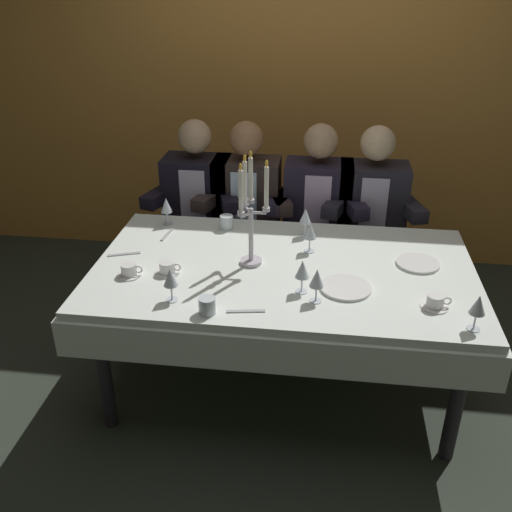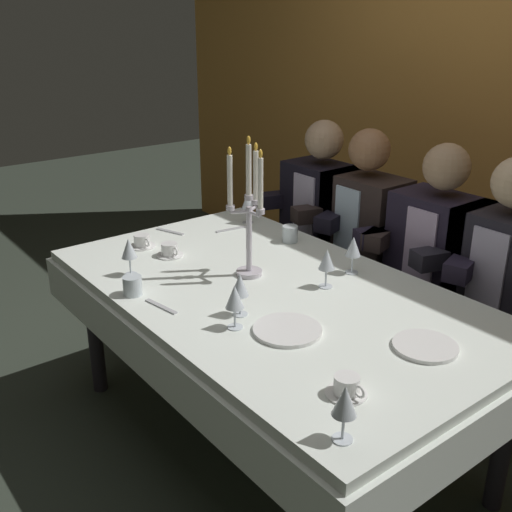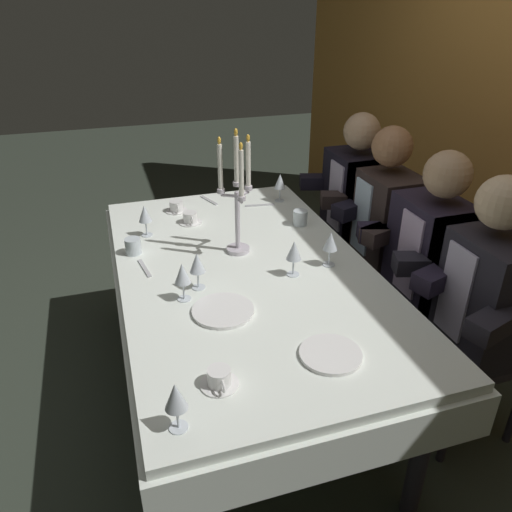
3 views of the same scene
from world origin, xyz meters
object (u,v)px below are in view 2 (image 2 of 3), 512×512
object	(u,v)px
coffee_cup_1	(347,387)
seated_diner_2	(437,250)
wine_glass_0	(235,298)
candelabra	(249,216)
water_tumbler_1	(133,286)
dining_table	(271,315)
seated_diner_0	(322,210)
dinner_plate_1	(425,346)
dinner_plate_0	(287,330)
water_tumbler_0	(290,234)
wine_glass_4	(240,286)
seated_diner_3	(504,273)
wine_glass_2	(345,403)
wine_glass_5	(129,250)
wine_glass_1	(248,202)
coffee_cup_0	(142,242)
wine_glass_3	(327,261)
seated_diner_1	(365,225)
wine_glass_6	(353,247)
coffee_cup_2	(170,250)

from	to	relation	value
coffee_cup_1	seated_diner_2	bearing A→B (deg)	115.24
wine_glass_0	seated_diner_2	world-z (taller)	seated_diner_2
candelabra	water_tumbler_1	distance (m)	0.54
dining_table	seated_diner_0	bearing A→B (deg)	125.69
dinner_plate_1	water_tumbler_1	bearing A→B (deg)	-149.39
dinner_plate_0	water_tumbler_0	world-z (taller)	water_tumbler_0
wine_glass_0	wine_glass_4	bearing A→B (deg)	133.07
dinner_plate_1	wine_glass_0	xyz separation A→B (m)	(-0.50, -0.41, 0.11)
dinner_plate_0	seated_diner_3	size ratio (longest dim) A/B	0.20
wine_glass_2	wine_glass_5	distance (m)	1.30
wine_glass_1	seated_diner_2	distance (m)	0.98
coffee_cup_1	seated_diner_3	size ratio (longest dim) A/B	0.11
wine_glass_2	coffee_cup_1	bearing A→B (deg)	131.21
candelabra	wine_glass_0	bearing A→B (deg)	-43.44
wine_glass_1	coffee_cup_0	distance (m)	0.61
coffee_cup_0	seated_diner_2	size ratio (longest dim) A/B	0.11
dinner_plate_0	seated_diner_2	world-z (taller)	seated_diner_2
candelabra	coffee_cup_0	size ratio (longest dim) A/B	4.45
dinner_plate_0	wine_glass_3	world-z (taller)	wine_glass_3
wine_glass_4	seated_diner_3	world-z (taller)	seated_diner_3
dining_table	wine_glass_5	xyz separation A→B (m)	(-0.47, -0.38, 0.23)
dinner_plate_1	coffee_cup_1	size ratio (longest dim) A/B	1.64
dinner_plate_1	wine_glass_4	bearing A→B (deg)	-149.06
wine_glass_3	water_tumbler_0	world-z (taller)	wine_glass_3
water_tumbler_1	seated_diner_1	size ratio (longest dim) A/B	0.06
dining_table	wine_glass_6	size ratio (longest dim) A/B	11.83
dinner_plate_0	wine_glass_3	distance (m)	0.42
wine_glass_4	seated_diner_2	bearing A→B (deg)	88.00
dinner_plate_0	seated_diner_2	xyz separation A→B (m)	(-0.16, 1.07, -0.01)
coffee_cup_0	coffee_cup_2	world-z (taller)	same
seated_diner_1	seated_diner_3	world-z (taller)	same
water_tumbler_1	coffee_cup_0	xyz separation A→B (m)	(-0.44, 0.28, -0.01)
dinner_plate_0	wine_glass_0	world-z (taller)	wine_glass_0
coffee_cup_2	wine_glass_4	bearing A→B (deg)	-7.98
wine_glass_6	wine_glass_1	bearing A→B (deg)	176.36
wine_glass_1	coffee_cup_2	size ratio (longest dim) A/B	1.24
wine_glass_3	wine_glass_6	bearing A→B (deg)	100.51
candelabra	wine_glass_3	world-z (taller)	candelabra
seated_diner_1	coffee_cup_2	bearing A→B (deg)	-103.41
wine_glass_5	water_tumbler_0	world-z (taller)	wine_glass_5
wine_glass_5	seated_diner_0	bearing A→B (deg)	97.37
wine_glass_0	seated_diner_0	bearing A→B (deg)	124.10
dinner_plate_0	water_tumbler_1	distance (m)	0.66
wine_glass_0	seated_diner_3	world-z (taller)	seated_diner_3
dining_table	dinner_plate_0	bearing A→B (deg)	-30.46
coffee_cup_2	seated_diner_0	world-z (taller)	seated_diner_0
dinner_plate_0	seated_diner_0	bearing A→B (deg)	131.48
wine_glass_0	wine_glass_1	bearing A→B (deg)	140.52
water_tumbler_1	seated_diner_3	distance (m)	1.56
water_tumbler_0	coffee_cup_0	world-z (taller)	water_tumbler_0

